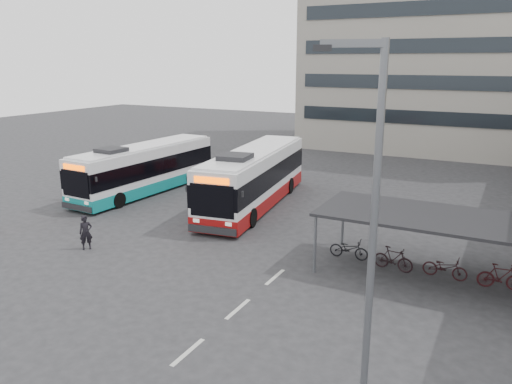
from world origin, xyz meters
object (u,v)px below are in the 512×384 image
at_px(bus_main, 254,178).
at_px(bus_teal, 145,169).
at_px(pedestrian, 86,233).
at_px(lamp_post, 369,216).

xyz_separation_m(bus_main, bus_teal, (-7.77, -0.56, -0.12)).
relative_size(bus_main, bus_teal, 1.09).
distance_m(bus_main, pedestrian, 10.56).
bearing_deg(pedestrian, lamp_post, -69.91).
height_order(bus_teal, lamp_post, lamp_post).
bearing_deg(bus_main, pedestrian, -117.43).
bearing_deg(lamp_post, bus_teal, 124.12).
distance_m(pedestrian, lamp_post, 15.57).
distance_m(bus_main, lamp_post, 18.58).
distance_m(bus_teal, pedestrian, 10.35).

